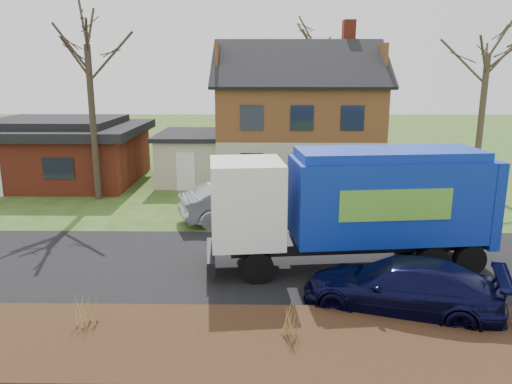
{
  "coord_description": "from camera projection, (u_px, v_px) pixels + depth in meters",
  "views": [
    {
      "loc": [
        0.01,
        -15.73,
        6.35
      ],
      "look_at": [
        -0.26,
        2.5,
        1.92
      ],
      "focal_mm": 35.0,
      "sensor_mm": 36.0,
      "label": 1
    }
  ],
  "objects": [
    {
      "name": "mulch_verge",
      "position": [
        262.0,
        345.0,
        11.6
      ],
      "size": [
        80.0,
        3.5,
        0.3
      ],
      "primitive_type": "cube",
      "color": "black",
      "rests_on": "ground"
    },
    {
      "name": "road",
      "position": [
        263.0,
        265.0,
        16.78
      ],
      "size": [
        80.0,
        7.0,
        0.02
      ],
      "primitive_type": "cube",
      "color": "black",
      "rests_on": "ground"
    },
    {
      "name": "silver_sedan",
      "position": [
        240.0,
        202.0,
        21.56
      ],
      "size": [
        5.48,
        3.41,
        1.71
      ],
      "primitive_type": "imported",
      "rotation": [
        0.0,
        0.0,
        1.91
      ],
      "color": "#A6A9AD",
      "rests_on": "ground"
    },
    {
      "name": "tree_back",
      "position": [
        314.0,
        25.0,
        34.58
      ],
      "size": [
        3.57,
        3.57,
        11.31
      ],
      "color": "#433728",
      "rests_on": "ground"
    },
    {
      "name": "grass_clump_mid",
      "position": [
        289.0,
        321.0,
        11.51
      ],
      "size": [
        0.31,
        0.26,
        0.87
      ],
      "color": "#9D7645",
      "rests_on": "mulch_verge"
    },
    {
      "name": "main_house",
      "position": [
        289.0,
        112.0,
        29.33
      ],
      "size": [
        12.95,
        8.95,
        9.26
      ],
      "color": "beige",
      "rests_on": "ground"
    },
    {
      "name": "garbage_truck",
      "position": [
        357.0,
        201.0,
        16.13
      ],
      "size": [
        9.39,
        3.46,
        3.93
      ],
      "rotation": [
        0.0,
        0.0,
        0.11
      ],
      "color": "black",
      "rests_on": "ground"
    },
    {
      "name": "ranch_house",
      "position": [
        58.0,
        151.0,
        29.16
      ],
      "size": [
        9.8,
        8.2,
        3.7
      ],
      "color": "#963620",
      "rests_on": "ground"
    },
    {
      "name": "grass_clump_west",
      "position": [
        86.0,
        307.0,
        12.15
      ],
      "size": [
        0.35,
        0.28,
        0.91
      ],
      "color": "#A9964A",
      "rests_on": "mulch_verge"
    },
    {
      "name": "tree_front_west",
      "position": [
        85.0,
        20.0,
        23.44
      ],
      "size": [
        3.55,
        3.55,
        10.56
      ],
      "color": "#392D22",
      "rests_on": "ground"
    },
    {
      "name": "ground",
      "position": [
        263.0,
        265.0,
        16.78
      ],
      "size": [
        120.0,
        120.0,
        0.0
      ],
      "primitive_type": "plane",
      "color": "#2E4A18",
      "rests_on": "ground"
    },
    {
      "name": "tree_front_east",
      "position": [
        491.0,
        29.0,
        25.25
      ],
      "size": [
        3.72,
        3.72,
        10.34
      ],
      "color": "#453A29",
      "rests_on": "ground"
    },
    {
      "name": "navy_wagon",
      "position": [
        401.0,
        287.0,
        13.29
      ],
      "size": [
        5.58,
        3.59,
        1.5
      ],
      "primitive_type": "imported",
      "rotation": [
        0.0,
        0.0,
        -1.88
      ],
      "color": "black",
      "rests_on": "ground"
    }
  ]
}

